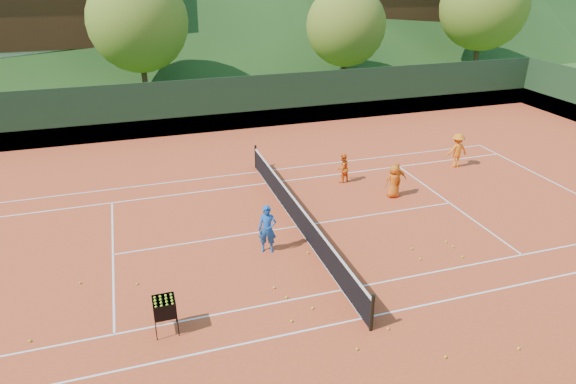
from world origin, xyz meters
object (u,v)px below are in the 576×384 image
object	(u,v)px
student_a	(343,168)
student_c	(394,181)
ball_hopper	(164,308)
tennis_net	(297,214)
student_d	(457,150)
chalet_mid	(242,4)
chalet_left	(50,4)
coach	(267,229)
student_b	(396,179)
chalet_right	(397,1)

from	to	relation	value
student_a	student_c	size ratio (longest dim) A/B	0.94
student_c	ball_hopper	distance (m)	11.13
student_a	tennis_net	size ratio (longest dim) A/B	0.11
student_d	chalet_mid	size ratio (longest dim) A/B	0.13
student_a	ball_hopper	world-z (taller)	student_a
tennis_net	chalet_left	xyz separation A→B (m)	(-10.00, 30.00, 5.13)
student_c	tennis_net	size ratio (longest dim) A/B	0.11
tennis_net	chalet_mid	distance (m)	34.81
ball_hopper	student_c	bearing A→B (deg)	30.44
student_c	chalet_mid	world-z (taller)	chalet_mid
coach	tennis_net	xyz separation A→B (m)	(1.49, 1.32, -0.33)
student_b	student_c	xyz separation A→B (m)	(-0.19, -0.12, -0.01)
student_a	tennis_net	bearing A→B (deg)	26.22
coach	chalet_mid	size ratio (longest dim) A/B	0.13
student_a	coach	bearing A→B (deg)	24.89
tennis_net	chalet_right	bearing A→B (deg)	56.31
student_d	student_b	bearing A→B (deg)	27.56
student_a	chalet_right	bearing A→B (deg)	-141.99
tennis_net	chalet_mid	size ratio (longest dim) A/B	0.95
student_b	tennis_net	distance (m)	4.90
student_a	student_d	xyz separation A→B (m)	(5.72, 0.05, 0.16)
ball_hopper	chalet_mid	size ratio (longest dim) A/B	0.08
student_a	chalet_right	world-z (taller)	chalet_right
coach	student_a	distance (m)	6.54
ball_hopper	coach	bearing A→B (deg)	40.59
chalet_right	tennis_net	bearing A→B (deg)	-123.69
student_c	ball_hopper	bearing A→B (deg)	29.68
chalet_right	student_d	bearing A→B (deg)	-112.63
ball_hopper	chalet_mid	bearing A→B (deg)	73.91
student_a	ball_hopper	xyz separation A→B (m)	(-8.24, -7.67, 0.11)
coach	chalet_left	world-z (taller)	chalet_left
chalet_right	coach	bearing A→B (deg)	-124.45
chalet_mid	chalet_right	xyz separation A→B (m)	(14.00, -4.00, 0.27)
coach	student_d	xyz separation A→B (m)	(10.37, 4.64, -0.02)
tennis_net	chalet_mid	bearing A→B (deg)	79.99
student_b	student_d	distance (m)	4.62
student_d	chalet_left	size ratio (longest dim) A/B	0.12
student_d	chalet_right	size ratio (longest dim) A/B	0.14
tennis_net	student_b	bearing A→B (deg)	16.08
student_c	student_d	distance (m)	4.84
coach	chalet_right	xyz separation A→B (m)	(21.49, 31.32, 4.41)
chalet_mid	student_b	bearing A→B (deg)	-92.28
chalet_mid	chalet_right	world-z (taller)	chalet_right
coach	student_b	world-z (taller)	coach
student_a	student_b	world-z (taller)	student_b
tennis_net	student_a	bearing A→B (deg)	45.99
chalet_mid	tennis_net	bearing A→B (deg)	-100.01
coach	student_b	distance (m)	6.75
student_b	ball_hopper	bearing A→B (deg)	39.70
student_b	student_c	distance (m)	0.22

